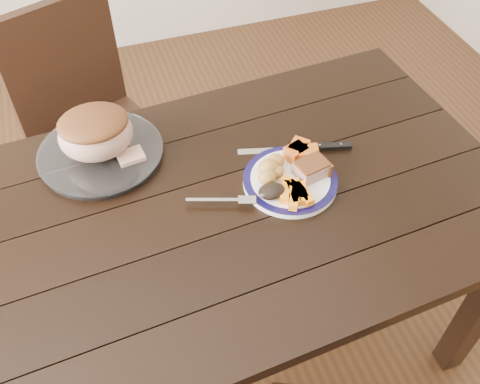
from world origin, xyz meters
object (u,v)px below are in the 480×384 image
object	(u,v)px
dinner_plate	(290,181)
fork	(226,200)
chair_far	(89,119)
roast_joint	(96,134)
serving_platter	(101,154)
dining_table	(209,230)
pork_slice	(311,169)
carving_knife	(316,148)

from	to	relation	value
dinner_plate	fork	bearing A→B (deg)	-173.64
chair_far	roast_joint	xyz separation A→B (m)	(0.02, -0.46, 0.31)
roast_joint	serving_platter	bearing A→B (deg)	0.00
dining_table	pork_slice	world-z (taller)	pork_slice
dinner_plate	carving_knife	bearing A→B (deg)	39.37
pork_slice	carving_knife	bearing A→B (deg)	58.12
fork	serving_platter	bearing A→B (deg)	152.80
chair_far	fork	distance (m)	0.83
pork_slice	carving_knife	size ratio (longest dim) A/B	0.26
fork	roast_joint	xyz separation A→B (m)	(-0.27, 0.28, 0.06)
dining_table	dinner_plate	size ratio (longest dim) A/B	6.65
dining_table	serving_platter	xyz separation A→B (m)	(-0.23, 0.27, 0.10)
dining_table	chair_far	distance (m)	0.78
chair_far	dining_table	bearing A→B (deg)	86.61
chair_far	fork	xyz separation A→B (m)	(0.29, -0.74, 0.25)
dining_table	roast_joint	bearing A→B (deg)	129.49
roast_joint	carving_knife	bearing A→B (deg)	-16.10
dining_table	chair_far	bearing A→B (deg)	108.42
pork_slice	serving_platter	bearing A→B (deg)	152.33
fork	chair_far	bearing A→B (deg)	130.35
pork_slice	carving_knife	xyz separation A→B (m)	(0.06, 0.10, -0.03)
pork_slice	carving_knife	distance (m)	0.12
serving_platter	roast_joint	distance (m)	0.07
chair_far	fork	bearing A→B (deg)	89.61
roast_joint	carving_knife	xyz separation A→B (m)	(0.58, -0.17, -0.08)
roast_joint	dining_table	bearing A→B (deg)	-50.51
dinner_plate	carving_knife	world-z (taller)	dinner_plate
serving_platter	roast_joint	world-z (taller)	roast_joint
dining_table	roast_joint	size ratio (longest dim) A/B	8.34
fork	carving_knife	xyz separation A→B (m)	(0.30, 0.12, -0.01)
dining_table	pork_slice	size ratio (longest dim) A/B	20.49
dining_table	serving_platter	distance (m)	0.37
dinner_plate	roast_joint	bearing A→B (deg)	149.97
dining_table	fork	bearing A→B (deg)	-11.66
dining_table	serving_platter	size ratio (longest dim) A/B	4.96
dinner_plate	carving_knife	distance (m)	0.15
dinner_plate	pork_slice	xyz separation A→B (m)	(0.06, -0.00, 0.03)
dining_table	fork	world-z (taller)	fork
dinner_plate	serving_platter	world-z (taller)	serving_platter
pork_slice	fork	xyz separation A→B (m)	(-0.24, -0.02, -0.02)
pork_slice	chair_far	bearing A→B (deg)	126.12
dinner_plate	fork	xyz separation A→B (m)	(-0.18, -0.02, 0.01)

